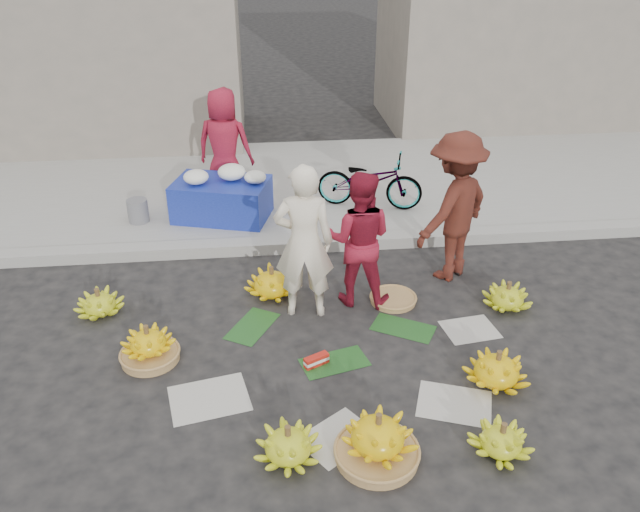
{
  "coord_description": "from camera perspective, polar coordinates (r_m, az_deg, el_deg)",
  "views": [
    {
      "loc": [
        -0.75,
        -5.03,
        3.86
      ],
      "look_at": [
        -0.15,
        0.72,
        0.7
      ],
      "focal_mm": 35.0,
      "sensor_mm": 36.0,
      "label": 1
    }
  ],
  "objects": [
    {
      "name": "sidewalk",
      "position": [
        10.1,
        -1.3,
        6.56
      ],
      "size": [
        40.0,
        4.0,
        0.12
      ],
      "primitive_type": "cube",
      "color": "gray",
      "rests_on": "ground"
    },
    {
      "name": "banana_bunch_6",
      "position": [
        7.26,
        -19.54,
        -4.07
      ],
      "size": [
        0.5,
        0.5,
        0.31
      ],
      "rotation": [
        0.0,
        0.0,
        -0.04
      ],
      "color": "#A2BD1B",
      "rests_on": "ground"
    },
    {
      "name": "incense_stack",
      "position": [
        6.15,
        -0.33,
        -9.49
      ],
      "size": [
        0.26,
        0.18,
        0.1
      ],
      "primitive_type": "cube",
      "rotation": [
        0.0,
        0.0,
        0.46
      ],
      "color": "red",
      "rests_on": "ground"
    },
    {
      "name": "basket_spare",
      "position": [
        7.15,
        6.7,
        -3.95
      ],
      "size": [
        0.53,
        0.53,
        0.06
      ],
      "primitive_type": "cylinder",
      "rotation": [
        0.0,
        0.0,
        -0.03
      ],
      "color": "#9C7241",
      "rests_on": "ground"
    },
    {
      "name": "newspaper_scatter",
      "position": [
        5.77,
        3.11,
        -13.29
      ],
      "size": [
        3.2,
        1.8,
        0.0
      ],
      "primitive_type": null,
      "color": "beige",
      "rests_on": "ground"
    },
    {
      "name": "vendor_cream",
      "position": [
        6.51,
        -1.48,
        1.25
      ],
      "size": [
        0.67,
        0.48,
        1.73
      ],
      "primitive_type": "imported",
      "rotation": [
        0.0,
        0.0,
        3.04
      ],
      "color": "white",
      "rests_on": "ground"
    },
    {
      "name": "vendor_red",
      "position": [
        6.78,
        3.56,
        1.54
      ],
      "size": [
        0.88,
        0.77,
        1.55
      ],
      "primitive_type": "imported",
      "rotation": [
        0.0,
        0.0,
        2.88
      ],
      "color": "#A3192D",
      "rests_on": "ground"
    },
    {
      "name": "banana_bunch_2",
      "position": [
        5.19,
        5.29,
        -16.36
      ],
      "size": [
        0.69,
        0.69,
        0.46
      ],
      "rotation": [
        0.0,
        0.0,
        0.18
      ],
      "color": "#9C7241",
      "rests_on": "ground"
    },
    {
      "name": "bicycle",
      "position": [
        9.04,
        4.57,
        6.87
      ],
      "size": [
        0.95,
        1.6,
        0.8
      ],
      "primitive_type": "imported",
      "rotation": [
        0.0,
        0.0,
        1.27
      ],
      "color": "gray",
      "rests_on": "sidewalk"
    },
    {
      "name": "banana_bunch_7",
      "position": [
        7.18,
        -4.42,
        -2.44
      ],
      "size": [
        0.73,
        0.73,
        0.37
      ],
      "rotation": [
        0.0,
        0.0,
        -0.29
      ],
      "color": "yellow",
      "rests_on": "ground"
    },
    {
      "name": "flower_vendor",
      "position": [
        9.23,
        -8.73,
        9.95
      ],
      "size": [
        0.92,
        0.72,
        1.66
      ],
      "primitive_type": "imported",
      "rotation": [
        0.0,
        0.0,
        2.89
      ],
      "color": "#A3192D",
      "rests_on": "sidewalk"
    },
    {
      "name": "banana_bunch_1",
      "position": [
        5.21,
        -2.93,
        -16.82
      ],
      "size": [
        0.53,
        0.53,
        0.33
      ],
      "rotation": [
        0.0,
        0.0,
        -0.02
      ],
      "color": "#A2BD1B",
      "rests_on": "ground"
    },
    {
      "name": "building_left",
      "position": [
        12.79,
        -21.8,
        18.41
      ],
      "size": [
        6.0,
        3.0,
        4.0
      ],
      "primitive_type": "cube",
      "color": "gray",
      "rests_on": "sidewalk"
    },
    {
      "name": "banana_bunch_5",
      "position": [
        7.26,
        16.76,
        -3.55
      ],
      "size": [
        0.64,
        0.64,
        0.32
      ],
      "rotation": [
        0.0,
        0.0,
        -0.35
      ],
      "color": "#A2BD1B",
      "rests_on": "ground"
    },
    {
      "name": "ground",
      "position": [
        6.39,
        2.01,
        -8.54
      ],
      "size": [
        80.0,
        80.0,
        0.0
      ],
      "primitive_type": "plane",
      "color": "black",
      "rests_on": "ground"
    },
    {
      "name": "man_striped",
      "position": [
        7.4,
        12.16,
        4.37
      ],
      "size": [
        1.32,
        1.24,
        1.79
      ],
      "primitive_type": "imported",
      "rotation": [
        0.0,
        0.0,
        3.81
      ],
      "color": "maroon",
      "rests_on": "ground"
    },
    {
      "name": "flower_table",
      "position": [
        8.81,
        -8.93,
        5.37
      ],
      "size": [
        1.45,
        1.12,
        0.74
      ],
      "rotation": [
        0.0,
        0.0,
        -0.28
      ],
      "color": "navy",
      "rests_on": "sidewalk"
    },
    {
      "name": "banana_leaves",
      "position": [
        6.53,
        0.9,
        -7.51
      ],
      "size": [
        2.0,
        1.0,
        0.0
      ],
      "primitive_type": null,
      "color": "#184A1A",
      "rests_on": "ground"
    },
    {
      "name": "grey_bucket",
      "position": [
        8.99,
        -16.3,
        4.0
      ],
      "size": [
        0.28,
        0.28,
        0.32
      ],
      "primitive_type": "cylinder",
      "color": "slate",
      "rests_on": "sidewalk"
    },
    {
      "name": "banana_bunch_0",
      "position": [
        6.37,
        -15.39,
        -7.93
      ],
      "size": [
        0.57,
        0.57,
        0.4
      ],
      "rotation": [
        0.0,
        0.0,
        0.09
      ],
      "color": "#9C7241",
      "rests_on": "ground"
    },
    {
      "name": "banana_bunch_3",
      "position": [
        5.46,
        16.25,
        -15.86
      ],
      "size": [
        0.59,
        0.59,
        0.3
      ],
      "rotation": [
        0.0,
        0.0,
        -0.34
      ],
      "color": "#A2BD1B",
      "rests_on": "ground"
    },
    {
      "name": "banana_bunch_4",
      "position": [
        6.11,
        15.86,
        -9.92
      ],
      "size": [
        0.66,
        0.66,
        0.36
      ],
      "rotation": [
        0.0,
        0.0,
        -0.15
      ],
      "color": "yellow",
      "rests_on": "ground"
    },
    {
      "name": "curb",
      "position": [
        8.2,
        -0.06,
        1.17
      ],
      "size": [
        40.0,
        0.25,
        0.15
      ],
      "primitive_type": "cube",
      "color": "gray",
      "rests_on": "ground"
    }
  ]
}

